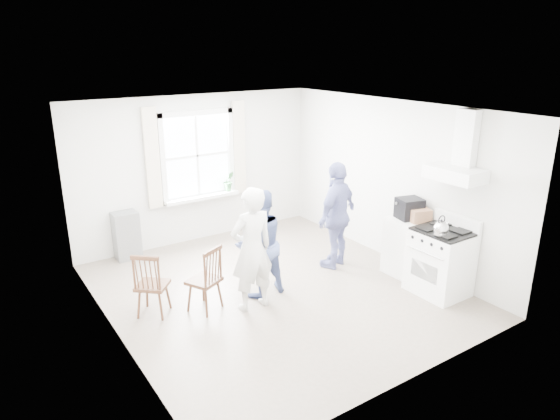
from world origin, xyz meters
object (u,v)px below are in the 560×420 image
Objects in this scene: low_cabinet at (406,247)px; stereo_stack at (409,208)px; gas_stove at (440,261)px; windsor_chair_a at (209,273)px; windsor_chair_b at (149,279)px; person_left at (252,249)px; person_mid at (259,244)px; person_right at (337,215)px.

low_cabinet is 2.14× the size of stereo_stack.
gas_stove is 1.22× the size of windsor_chair_a.
person_left is (1.23, -0.51, 0.30)m from windsor_chair_b.
person_left is 0.40m from person_mid.
stereo_stack is 0.25× the size of person_right.
windsor_chair_a is 0.54× the size of person_right.
gas_stove is 0.92m from stereo_stack.
windsor_chair_b is at bearing 166.52° from stereo_stack.
person_mid reaches higher than low_cabinet.
windsor_chair_b is at bearing 156.20° from gas_stove.
person_mid reaches higher than windsor_chair_b.
gas_stove is 2.57m from person_mid.
windsor_chair_b is at bearing -22.65° from person_left.
windsor_chair_b is (-0.72, 0.28, -0.01)m from windsor_chair_a.
person_mid is (0.79, 0.04, 0.21)m from windsor_chair_a.
person_mid is at bearing -9.02° from windsor_chair_b.
stereo_stack is (0.09, 0.72, 0.57)m from gas_stove.
stereo_stack is 3.90m from windsor_chair_b.
windsor_chair_b is at bearing 166.21° from low_cabinet.
windsor_chair_a is at bearing -24.31° from person_left.
windsor_chair_a is at bearing -1.98° from person_mid.
low_cabinet is 0.98× the size of windsor_chair_a.
windsor_chair_a is (-3.04, 0.62, -0.50)m from stereo_stack.
person_right is (-0.69, 0.83, 0.40)m from low_cabinet.
windsor_chair_a is (-2.94, 1.34, 0.08)m from gas_stove.
stereo_stack is at bearing 36.26° from low_cabinet.
person_mid is at bearing 2.89° from windsor_chair_a.
person_left reaches higher than windsor_chair_b.
stereo_stack is at bearing 171.04° from person_left.
stereo_stack is at bearing -13.48° from windsor_chair_b.
low_cabinet is 3.85m from windsor_chair_b.
person_left reaches higher than low_cabinet.
gas_stove is at bearing 90.92° from person_right.
person_mid reaches higher than gas_stove.
person_left is at bearing 155.54° from gas_stove.
person_left is at bearing -24.15° from windsor_chair_a.
person_right reaches higher than windsor_chair_b.
windsor_chair_a is 0.54× the size of person_left.
gas_stove is 0.73× the size of person_mid.
person_left is 1.10× the size of person_mid.
gas_stove is at bearing -24.41° from windsor_chair_a.
low_cabinet is (0.07, 0.70, -0.03)m from gas_stove.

